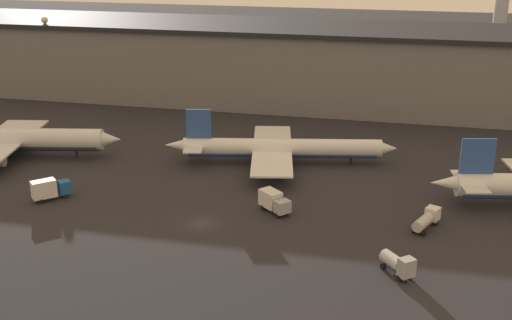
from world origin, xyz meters
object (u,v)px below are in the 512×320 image
Objects in this scene: airplane_1 at (279,148)px; service_vehicle_5 at (49,189)px; service_vehicle_0 at (398,264)px; service_vehicle_2 at (274,201)px; airplane_0 at (9,139)px; service_vehicle_4 at (426,220)px.

airplane_1 reaches higher than service_vehicle_5.
service_vehicle_5 is (-60.79, 12.95, 0.39)m from service_vehicle_0.
service_vehicle_2 is 39.96m from service_vehicle_5.
airplane_0 is 61.35m from service_vehicle_2.
service_vehicle_5 is (-64.98, -2.93, 0.50)m from service_vehicle_4.
service_vehicle_2 reaches higher than service_vehicle_0.
service_vehicle_2 is (-21.02, 16.85, 0.23)m from service_vehicle_0.
service_vehicle_5 is (-36.15, -27.72, -1.09)m from airplane_1.
service_vehicle_2 is at bearing -168.38° from service_vehicle_0.
airplane_1 reaches higher than service_vehicle_2.
airplane_1 is 6.53× the size of service_vehicle_4.
service_vehicle_0 is 0.78× the size of service_vehicle_4.
service_vehicle_5 is at bearing -153.66° from airplane_1.
service_vehicle_4 is 1.17× the size of service_vehicle_5.
service_vehicle_2 is at bearing -25.14° from airplane_0.
airplane_1 is 7.63× the size of service_vehicle_5.
airplane_1 reaches higher than service_vehicle_4.
airplane_1 is 7.60× the size of service_vehicle_2.
service_vehicle_2 is (59.50, -14.84, -1.92)m from airplane_0.
airplane_0 reaches higher than service_vehicle_4.
airplane_1 is 47.57m from service_vehicle_0.
service_vehicle_4 is at bearing -21.70° from airplane_0.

